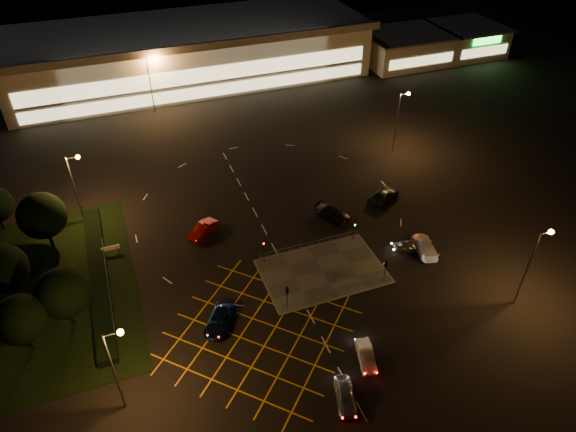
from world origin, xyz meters
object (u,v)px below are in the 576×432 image
object	(u,v)px
signal_nw	(264,248)
car_approach_white	(425,246)
signal_sw	(287,293)
car_right_silver	(409,246)
car_circ_red	(203,230)
car_far_dkgrey	(333,214)
signal_se	(386,267)
car_near_silver	(345,396)
car_left_blue	(220,321)
car_east_grey	(384,195)
car_queue_white	(366,356)
signal_ne	(355,226)

from	to	relation	value
signal_nw	car_approach_white	bearing A→B (deg)	-14.37
signal_sw	car_right_silver	size ratio (longest dim) A/B	0.83
car_circ_red	car_far_dkgrey	bearing A→B (deg)	42.66
signal_sw	signal_nw	xyz separation A→B (m)	(0.00, 7.99, 0.00)
signal_nw	signal_se	bearing A→B (deg)	-33.65
car_near_silver	car_right_silver	size ratio (longest dim) A/B	1.14
car_left_blue	car_approach_white	world-z (taller)	car_approach_white
signal_se	car_circ_red	bearing A→B (deg)	-41.87
car_right_silver	car_circ_red	distance (m)	26.29
signal_se	car_approach_white	xyz separation A→B (m)	(7.37, 3.02, -1.60)
car_east_grey	car_near_silver	bearing A→B (deg)	115.78
signal_se	car_circ_red	size ratio (longest dim) A/B	0.69
car_queue_white	car_circ_red	world-z (taller)	car_circ_red
signal_ne	car_approach_white	xyz separation A→B (m)	(7.37, -4.96, -1.60)
car_queue_white	signal_nw	bearing A→B (deg)	120.50
signal_nw	car_right_silver	size ratio (longest dim) A/B	0.83
signal_sw	signal_ne	world-z (taller)	same
signal_ne	car_approach_white	size ratio (longest dim) A/B	0.59
signal_nw	car_near_silver	world-z (taller)	signal_nw
signal_se	car_queue_white	distance (m)	11.65
car_far_dkgrey	car_right_silver	xyz separation A→B (m)	(6.22, -9.25, -0.11)
car_east_grey	car_right_silver	bearing A→B (deg)	138.57
signal_sw	car_queue_white	world-z (taller)	signal_sw
car_east_grey	signal_sw	bearing A→B (deg)	96.81
signal_sw	car_right_silver	xyz separation A→B (m)	(17.67, 3.84, -1.72)
car_queue_white	car_far_dkgrey	size ratio (longest dim) A/B	0.78
car_right_silver	car_approach_white	world-z (taller)	car_approach_white
car_queue_white	signal_sw	bearing A→B (deg)	132.85
car_circ_red	signal_sw	bearing A→B (deg)	-18.35
signal_se	car_approach_white	size ratio (longest dim) A/B	0.59
signal_se	car_left_blue	xyz separation A→B (m)	(-19.51, 0.28, -1.66)
car_circ_red	car_east_grey	bearing A→B (deg)	48.86
signal_ne	car_queue_white	world-z (taller)	signal_ne
signal_sw	signal_nw	size ratio (longest dim) A/B	1.00
signal_se	signal_ne	bearing A→B (deg)	-90.00
car_queue_white	car_far_dkgrey	world-z (taller)	car_far_dkgrey
signal_se	signal_nw	size ratio (longest dim) A/B	1.00
car_right_silver	car_left_blue	bearing A→B (deg)	114.85
car_queue_white	car_far_dkgrey	distance (m)	23.13
car_near_silver	car_right_silver	world-z (taller)	car_near_silver
signal_sw	car_queue_white	bearing A→B (deg)	118.43
signal_se	car_far_dkgrey	size ratio (longest dim) A/B	0.61
signal_ne	car_far_dkgrey	world-z (taller)	signal_ne
car_near_silver	car_left_blue	world-z (taller)	car_near_silver
signal_sw	signal_se	size ratio (longest dim) A/B	1.00
signal_nw	signal_ne	world-z (taller)	same
car_circ_red	car_near_silver	bearing A→B (deg)	-24.77
signal_se	car_east_grey	bearing A→B (deg)	-118.81
signal_sw	car_circ_red	distance (m)	16.94
signal_se	car_left_blue	bearing A→B (deg)	-0.83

